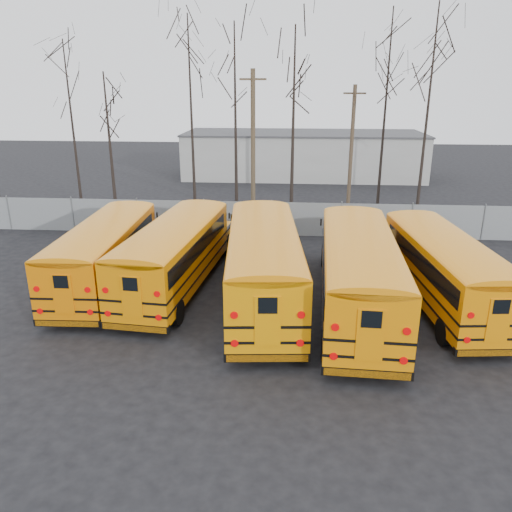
# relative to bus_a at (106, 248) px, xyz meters

# --- Properties ---
(ground) EXTENTS (120.00, 120.00, 0.00)m
(ground) POSITION_rel_bus_a_xyz_m (6.84, -3.79, -1.72)
(ground) COLOR black
(ground) RESTS_ON ground
(fence) EXTENTS (40.00, 0.04, 2.00)m
(fence) POSITION_rel_bus_a_xyz_m (6.84, 8.21, -0.72)
(fence) COLOR gray
(fence) RESTS_ON ground
(distant_building) EXTENTS (22.00, 8.00, 4.00)m
(distant_building) POSITION_rel_bus_a_xyz_m (8.84, 28.21, 0.28)
(distant_building) COLOR #ADADA8
(distant_building) RESTS_ON ground
(bus_a) EXTENTS (2.76, 10.56, 2.93)m
(bus_a) POSITION_rel_bus_a_xyz_m (0.00, 0.00, 0.00)
(bus_a) COLOR black
(bus_a) RESTS_ON ground
(bus_b) EXTENTS (3.51, 10.99, 3.03)m
(bus_b) POSITION_rel_bus_a_xyz_m (3.13, -0.04, 0.06)
(bus_b) COLOR black
(bus_b) RESTS_ON ground
(bus_c) EXTENTS (3.69, 11.87, 3.27)m
(bus_c) POSITION_rel_bus_a_xyz_m (6.95, -1.36, 0.20)
(bus_c) COLOR black
(bus_c) RESTS_ON ground
(bus_d) EXTENTS (3.20, 11.70, 3.24)m
(bus_d) POSITION_rel_bus_a_xyz_m (10.60, -2.04, 0.18)
(bus_d) COLOR black
(bus_d) RESTS_ON ground
(bus_e) EXTENTS (3.45, 10.69, 2.94)m
(bus_e) POSITION_rel_bus_a_xyz_m (14.05, -0.93, 0.01)
(bus_e) COLOR black
(bus_e) RESTS_ON ground
(utility_pole_left) EXTENTS (1.66, 0.35, 9.34)m
(utility_pole_left) POSITION_rel_bus_a_xyz_m (5.41, 12.23, 3.08)
(utility_pole_left) COLOR #4C3E2B
(utility_pole_left) RESTS_ON ground
(utility_pole_right) EXTENTS (1.49, 0.42, 8.42)m
(utility_pole_right) POSITION_rel_bus_a_xyz_m (11.94, 15.05, 2.61)
(utility_pole_right) COLOR #4B3B2A
(utility_pole_right) RESTS_ON ground
(tree_1) EXTENTS (0.26, 0.26, 11.20)m
(tree_1) POSITION_rel_bus_a_xyz_m (-7.03, 13.79, 3.89)
(tree_1) COLOR black
(tree_1) RESTS_ON ground
(tree_2) EXTENTS (0.26, 0.26, 9.15)m
(tree_2) POSITION_rel_bus_a_xyz_m (-3.28, 10.41, 2.86)
(tree_2) COLOR black
(tree_2) RESTS_ON ground
(tree_3) EXTENTS (0.26, 0.26, 12.57)m
(tree_3) POSITION_rel_bus_a_xyz_m (1.30, 13.24, 4.57)
(tree_3) COLOR black
(tree_3) RESTS_ON ground
(tree_4) EXTENTS (0.26, 0.26, 12.09)m
(tree_4) POSITION_rel_bus_a_xyz_m (4.20, 13.09, 4.33)
(tree_4) COLOR black
(tree_4) RESTS_ON ground
(tree_5) EXTENTS (0.26, 0.26, 11.78)m
(tree_5) POSITION_rel_bus_a_xyz_m (7.94, 12.12, 4.17)
(tree_5) COLOR black
(tree_5) RESTS_ON ground
(tree_6) EXTENTS (0.26, 0.26, 12.87)m
(tree_6) POSITION_rel_bus_a_xyz_m (13.75, 13.53, 4.72)
(tree_6) COLOR black
(tree_6) RESTS_ON ground
(tree_7) EXTENTS (0.26, 0.26, 12.80)m
(tree_7) POSITION_rel_bus_a_xyz_m (15.80, 11.10, 4.68)
(tree_7) COLOR black
(tree_7) RESTS_ON ground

